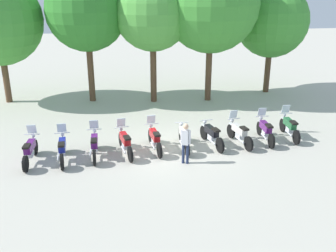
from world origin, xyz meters
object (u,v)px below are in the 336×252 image
Objects in this scene: motorcycle_5 at (184,137)px; tree_3 at (211,4)px; motorcycle_1 at (62,149)px; motorcycle_7 at (239,133)px; motorcycle_8 at (265,130)px; tree_1 at (86,10)px; motorcycle_0 at (30,150)px; tree_4 at (272,21)px; motorcycle_9 at (289,127)px; motorcycle_6 at (211,135)px; person_0 at (186,141)px; tree_2 at (153,12)px; motorcycle_2 at (95,145)px; motorcycle_4 at (155,138)px.

tree_3 is at bearing -21.32° from motorcycle_5.
motorcycle_7 is (7.48, 0.56, 0.00)m from motorcycle_1.
motorcycle_8 is 0.29× the size of tree_1.
tree_4 is (13.18, 8.45, 3.91)m from motorcycle_0.
motorcycle_6 is at bearing 98.18° from motorcycle_9.
tree_1 is at bearing -134.62° from person_0.
motorcycle_6 is at bearing -76.24° from tree_2.
motorcycle_5 is at bearing -165.98° from person_0.
motorcycle_1 is 0.33× the size of tree_4.
motorcycle_6 is at bearing 78.79° from motorcycle_7.
motorcycle_9 is (2.50, 0.37, 0.00)m from motorcycle_7.
motorcycle_8 is at bearing -82.58° from motorcycle_0.
motorcycle_1 is at bearing 83.74° from motorcycle_6.
person_0 is 0.25× the size of tree_4.
tree_2 is (-1.69, 6.91, 4.59)m from motorcycle_6.
person_0 is at bearing 172.20° from motorcycle_5.
motorcycle_7 is at bearing -86.57° from motorcycle_2.
tree_4 is at bearing 1.59° from tree_1.
motorcycle_0 is 9.64m from tree_1.
motorcycle_1 is 0.30× the size of tree_2.
person_0 reaches higher than motorcycle_0.
tree_2 is at bearing 42.48° from motorcycle_9.
motorcycle_4 is at bearing -83.48° from motorcycle_2.
tree_2 is (3.29, 7.28, 4.58)m from motorcycle_2.
tree_2 is (3.60, -0.69, -0.10)m from tree_1.
tree_4 reaches higher than motorcycle_9.
motorcycle_2 is at bearing 89.76° from motorcycle_4.
motorcycle_1 is 9.88m from tree_2.
motorcycle_2 is 2.50m from motorcycle_4.
motorcycle_7 is 0.33× the size of tree_4.
motorcycle_0 and motorcycle_1 have the same top height.
tree_4 reaches higher than motorcycle_4.
person_0 is 9.43m from tree_2.
tree_3 is at bearing 21.97° from motorcycle_9.
tree_4 reaches higher than motorcycle_0.
motorcycle_5 is at bearing -97.98° from motorcycle_4.
tree_3 reaches higher than motorcycle_1.
tree_4 reaches higher than motorcycle_8.
motorcycle_8 is 0.33× the size of tree_4.
person_0 is (6.01, -1.02, 0.45)m from motorcycle_0.
motorcycle_0 is 1.24m from motorcycle_1.
tree_2 is (-5.44, 6.56, 4.58)m from motorcycle_9.
person_0 is at bearing -67.33° from tree_1.
tree_2 is (0.80, 7.00, 4.58)m from motorcycle_4.
motorcycle_0 is at bearing 82.63° from motorcycle_6.
tree_1 is at bearing -11.41° from motorcycle_0.
motorcycle_4 is 8.41m from tree_2.
motorcycle_1 is 4.89m from person_0.
motorcycle_5 is (4.99, 0.45, -0.01)m from motorcycle_1.
motorcycle_7 is 0.26× the size of tree_3.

